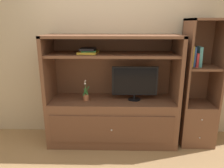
% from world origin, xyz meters
% --- Properties ---
extents(ground_plane, '(8.00, 8.00, 0.00)m').
position_xyz_m(ground_plane, '(0.00, 0.00, 0.00)').
color(ground_plane, '#99754C').
extents(painted_rear_wall, '(6.00, 0.10, 2.80)m').
position_xyz_m(painted_rear_wall, '(0.00, 0.75, 1.40)').
color(painted_rear_wall, tan).
rests_on(painted_rear_wall, ground_plane).
extents(media_console, '(1.87, 0.62, 1.61)m').
position_xyz_m(media_console, '(0.00, 0.41, 0.51)').
color(media_console, brown).
rests_on(media_console, ground_plane).
extents(tv_monitor, '(0.66, 0.18, 0.49)m').
position_xyz_m(tv_monitor, '(0.33, 0.40, 0.94)').
color(tv_monitor, black).
rests_on(tv_monitor, media_console).
extents(potted_plant, '(0.10, 0.10, 0.31)m').
position_xyz_m(potted_plant, '(-0.38, 0.35, 0.74)').
color(potted_plant, '#B26642').
rests_on(potted_plant, media_console).
extents(magazine_stack, '(0.28, 0.35, 0.07)m').
position_xyz_m(magazine_stack, '(-0.33, 0.40, 1.39)').
color(magazine_stack, gold).
rests_on(magazine_stack, media_console).
extents(bookshelf_tall, '(0.49, 0.47, 1.82)m').
position_xyz_m(bookshelf_tall, '(1.26, 0.41, 0.58)').
color(bookshelf_tall, brown).
rests_on(bookshelf_tall, ground_plane).
extents(upright_book_row, '(0.15, 0.18, 0.28)m').
position_xyz_m(upright_book_row, '(1.15, 0.40, 1.31)').
color(upright_book_row, gold).
rests_on(upright_book_row, bookshelf_tall).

